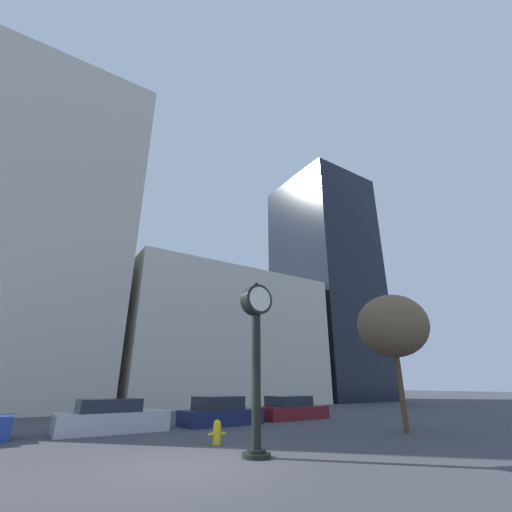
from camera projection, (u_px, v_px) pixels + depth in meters
ground_plane at (185, 467)px, 8.59m from camera, size 200.00×200.00×0.00m
building_tall_tower at (26, 229)px, 29.47m from camera, size 15.99×12.00×29.01m
building_storefront_row at (219, 339)px, 36.34m from camera, size 20.41×12.00×12.83m
building_glass_modern at (325, 283)px, 47.75m from camera, size 10.75×12.00×30.30m
street_clock at (256, 344)px, 10.72m from camera, size 0.97×0.83×5.14m
car_silver at (112, 418)px, 14.73m from camera, size 4.55×1.84×1.35m
car_navy at (220, 413)px, 17.48m from camera, size 4.19×2.14×1.35m
car_maroon at (291, 409)px, 20.28m from camera, size 4.51×2.16×1.28m
fire_hydrant_far at (217, 432)px, 11.90m from camera, size 0.64×0.28×0.77m
bare_tree at (392, 326)px, 16.14m from camera, size 3.21×3.21×5.98m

